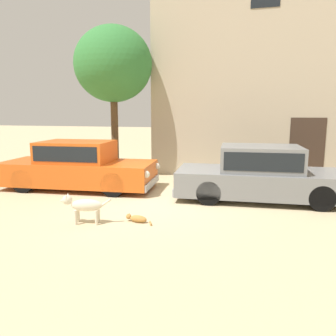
# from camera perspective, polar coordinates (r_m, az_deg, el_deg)

# --- Properties ---
(ground_plane) EXTENTS (80.00, 80.00, 0.00)m
(ground_plane) POSITION_cam_1_polar(r_m,az_deg,el_deg) (8.32, -3.64, -6.20)
(ground_plane) COLOR tan
(parked_sedan_nearest) EXTENTS (4.74, 2.07, 1.43)m
(parked_sedan_nearest) POSITION_cam_1_polar(r_m,az_deg,el_deg) (10.16, -15.39, 0.45)
(parked_sedan_nearest) COLOR #D15619
(parked_sedan_nearest) RESTS_ON ground_plane
(parked_sedan_second) EXTENTS (4.59, 2.00, 1.42)m
(parked_sedan_second) POSITION_cam_1_polar(r_m,az_deg,el_deg) (8.88, 15.90, -0.90)
(parked_sedan_second) COLOR slate
(parked_sedan_second) RESTS_ON ground_plane
(stray_dog_spotted) EXTENTS (1.07, 0.38, 0.64)m
(stray_dog_spotted) POSITION_cam_1_polar(r_m,az_deg,el_deg) (6.99, -14.56, -6.26)
(stray_dog_spotted) COLOR beige
(stray_dog_spotted) RESTS_ON ground_plane
(stray_cat) EXTENTS (0.63, 0.27, 0.17)m
(stray_cat) POSITION_cam_1_polar(r_m,az_deg,el_deg) (6.97, -5.41, -8.76)
(stray_cat) COLOR #B77F3D
(stray_cat) RESTS_ON ground_plane
(acacia_tree_left) EXTENTS (2.77, 2.49, 5.25)m
(acacia_tree_left) POSITION_cam_1_polar(r_m,az_deg,el_deg) (12.17, -9.56, 17.29)
(acacia_tree_left) COLOR brown
(acacia_tree_left) RESTS_ON ground_plane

